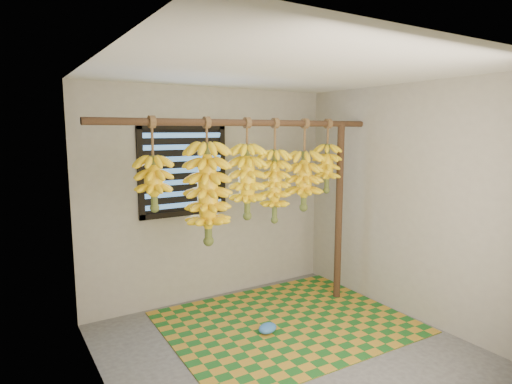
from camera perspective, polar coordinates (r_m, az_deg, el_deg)
floor at (r=4.04m, az=4.38°, el=-20.39°), size 3.00×3.00×0.01m
ceiling at (r=3.58m, az=4.82°, el=15.85°), size 3.00×3.00×0.01m
wall_back at (r=4.90m, az=-5.89°, el=-0.38°), size 3.00×0.01×2.40m
wall_left at (r=3.01m, az=-19.35°, el=-6.27°), size 0.01×3.00×2.40m
wall_right at (r=4.66m, az=19.68°, el=-1.26°), size 0.01×3.00×2.40m
window at (r=4.69m, az=-9.64°, el=2.87°), size 1.00×0.04×1.00m
hanging_pole at (r=4.13m, az=-1.11°, el=9.21°), size 3.00×0.06×0.06m
support_post at (r=4.94m, az=10.99°, el=-2.76°), size 0.08×0.08×2.00m
woven_mat at (r=4.53m, az=4.04°, el=-16.90°), size 2.40×1.94×0.01m
plastic_bag at (r=4.29m, az=1.55°, el=-17.69°), size 0.25×0.22×0.09m
banana_bunch_a at (r=3.77m, az=-13.47°, el=1.20°), size 0.30×0.30×0.80m
banana_bunch_b at (r=3.97m, az=-6.45°, el=-0.23°), size 0.40×0.40×1.17m
banana_bunch_c at (r=4.16m, az=-1.19°, el=1.43°), size 0.33×0.33×0.98m
banana_bunch_d at (r=4.34m, az=2.50°, el=0.81°), size 0.31×0.31×1.05m
banana_bunch_e at (r=4.55m, az=6.41°, el=1.54°), size 0.38×0.38×0.96m
banana_bunch_f at (r=4.74m, az=9.44°, el=3.17°), size 0.29×0.29×0.80m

